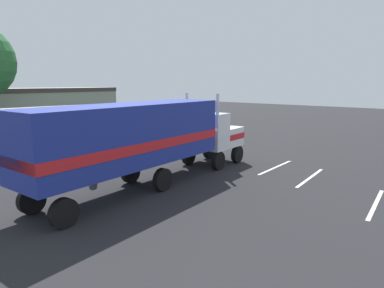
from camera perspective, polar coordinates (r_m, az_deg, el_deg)
ground_plane at (r=21.44m, az=3.26°, el=-3.44°), size 120.00×120.00×0.00m
lane_stripe_near at (r=21.19m, az=13.97°, el=-3.88°), size 4.40×0.34×0.01m
lane_stripe_mid at (r=19.48m, az=19.43°, el=-5.41°), size 4.40×0.54×0.01m
lane_stripe_far at (r=16.52m, az=28.72°, el=-8.91°), size 4.39×0.60×0.01m
semi_truck at (r=16.55m, az=-7.71°, el=1.31°), size 14.32×3.89×4.50m
person_bystander at (r=17.94m, az=-16.39°, el=-3.63°), size 0.36×0.47×1.63m
parked_bus at (r=26.85m, az=-18.71°, el=3.30°), size 11.13×3.21×3.40m
building_backdrop at (r=45.20m, az=-24.33°, el=6.05°), size 19.21×7.51×4.51m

